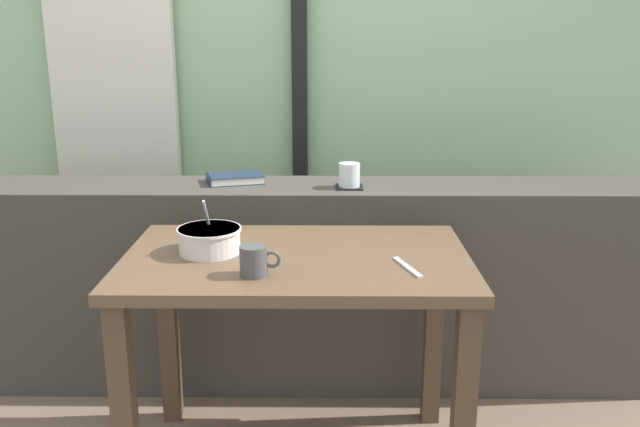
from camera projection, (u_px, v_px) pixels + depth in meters
name	position (u px, v px, depth m)	size (l,w,h in m)	color
outdoor_backdrop	(297.00, 22.00, 3.07)	(4.80, 0.08, 2.80)	#9EC699
curtain_left_panel	(112.00, 56.00, 3.02)	(0.56, 0.06, 2.50)	silver
window_divider_post	(299.00, 45.00, 3.03)	(0.07, 0.05, 2.60)	black
dark_console_ledge	(291.00, 284.00, 2.65)	(2.80, 0.34, 0.80)	#423D38
breakfast_table	(297.00, 294.00, 2.04)	(1.03, 0.64, 0.72)	brown
coaster_square	(349.00, 187.00, 2.50)	(0.10, 0.10, 0.01)	black
juice_glass	(349.00, 176.00, 2.49)	(0.08, 0.08, 0.09)	white
closed_book	(235.00, 178.00, 2.58)	(0.24, 0.19, 0.03)	#1E2D47
soup_bowl	(209.00, 240.00, 2.02)	(0.19, 0.19, 0.17)	silver
fork_utensil	(407.00, 267.00, 1.90)	(0.02, 0.17, 0.01)	silver
ceramic_mug	(254.00, 261.00, 1.83)	(0.11, 0.08, 0.08)	#4C4C4C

